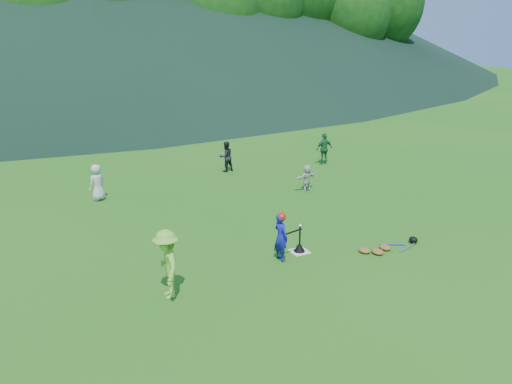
# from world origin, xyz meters

# --- Properties ---
(ground) EXTENTS (120.00, 120.00, 0.00)m
(ground) POSITION_xyz_m (0.00, 0.00, 0.00)
(ground) COLOR #1B6216
(ground) RESTS_ON ground
(home_plate) EXTENTS (0.45, 0.45, 0.02)m
(home_plate) POSITION_xyz_m (0.00, 0.00, 0.01)
(home_plate) COLOR silver
(home_plate) RESTS_ON ground
(baseball) EXTENTS (0.08, 0.08, 0.08)m
(baseball) POSITION_xyz_m (0.00, 0.00, 0.74)
(baseball) COLOR white
(baseball) RESTS_ON batting_tee
(batter_child) EXTENTS (0.36, 0.49, 1.23)m
(batter_child) POSITION_xyz_m (-0.67, -0.18, 0.62)
(batter_child) COLOR #161A9B
(batter_child) RESTS_ON ground
(adult_coach) EXTENTS (0.69, 1.06, 1.53)m
(adult_coach) POSITION_xyz_m (-3.71, -0.66, 0.77)
(adult_coach) COLOR #78C539
(adult_coach) RESTS_ON ground
(fielder_a) EXTENTS (0.72, 0.65, 1.23)m
(fielder_a) POSITION_xyz_m (-3.89, 6.58, 0.62)
(fielder_a) COLOR silver
(fielder_a) RESTS_ON ground
(fielder_b) EXTENTS (0.66, 0.55, 1.23)m
(fielder_b) POSITION_xyz_m (1.37, 7.89, 0.61)
(fielder_b) COLOR black
(fielder_b) RESTS_ON ground
(fielder_c) EXTENTS (0.78, 0.33, 1.33)m
(fielder_c) POSITION_xyz_m (5.55, 7.07, 0.66)
(fielder_c) COLOR #1E6434
(fielder_c) RESTS_ON ground
(fielder_d) EXTENTS (0.94, 0.45, 0.97)m
(fielder_d) POSITION_xyz_m (2.88, 4.24, 0.48)
(fielder_d) COLOR silver
(fielder_d) RESTS_ON ground
(batting_tee) EXTENTS (0.30, 0.30, 0.68)m
(batting_tee) POSITION_xyz_m (0.00, 0.00, 0.13)
(batting_tee) COLOR black
(batting_tee) RESTS_ON home_plate
(batter_gear) EXTENTS (0.73, 0.26, 0.59)m
(batter_gear) POSITION_xyz_m (-0.64, -0.18, 1.12)
(batter_gear) COLOR #B11B0B
(batter_gear) RESTS_ON ground
(equipment_pile) EXTENTS (1.80, 0.67, 0.19)m
(equipment_pile) POSITION_xyz_m (2.08, -0.91, 0.07)
(equipment_pile) COLOR olive
(equipment_pile) RESTS_ON ground
(outfield_fence) EXTENTS (70.07, 0.08, 1.33)m
(outfield_fence) POSITION_xyz_m (0.00, 28.00, 0.70)
(outfield_fence) COLOR gray
(outfield_fence) RESTS_ON ground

